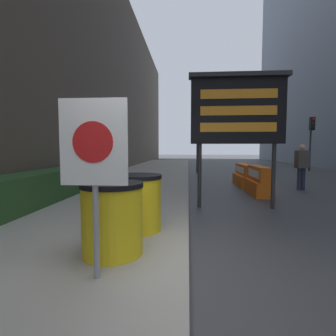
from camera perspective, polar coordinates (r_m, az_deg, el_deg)
ground_plane at (r=3.17m, az=4.59°, el=-23.42°), size 120.00×120.00×0.00m
sidewalk_left at (r=3.80m, az=-31.97°, el=-18.12°), size 4.30×56.00×0.14m
building_left_facade at (r=14.14m, az=-15.58°, el=22.92°), size 0.40×50.40×12.06m
hedge_strip at (r=6.72m, az=-28.96°, el=-4.45°), size 0.90×6.34×0.76m
barrel_drum_foreground at (r=3.43m, az=-12.03°, el=-10.64°), size 0.79×0.79×0.91m
barrel_drum_middle at (r=4.34m, az=-6.60°, el=-7.44°), size 0.79×0.79×0.91m
warning_sign at (r=2.71m, az=-15.83°, el=2.90°), size 0.68×0.08×1.83m
message_board at (r=6.72m, az=14.87°, el=11.99°), size 2.37×0.36×3.26m
jersey_barrier_orange_far at (r=8.84m, az=19.14°, el=-2.94°), size 0.55×1.61×0.91m
jersey_barrier_orange_near at (r=10.91m, az=16.29°, el=-1.69°), size 0.62×1.94×0.85m
traffic_cone_near at (r=10.45m, az=19.08°, el=-2.40°), size 0.35×0.35×0.62m
traffic_light_near_curb at (r=16.04m, az=6.46°, el=7.92°), size 0.28×0.44×3.43m
traffic_light_far_side at (r=19.56m, az=28.76°, el=6.89°), size 0.28×0.44×3.50m
pedestrian_worker at (r=10.40m, az=27.10°, el=0.95°), size 0.47×0.34×1.62m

